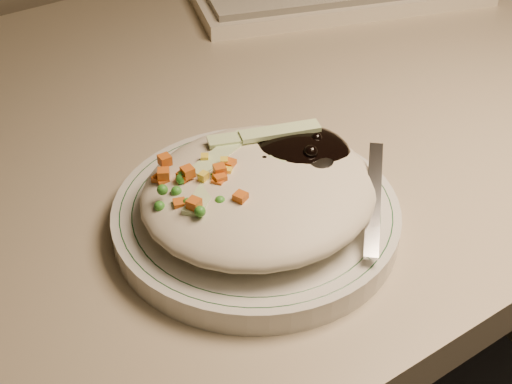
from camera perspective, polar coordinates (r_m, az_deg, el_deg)
desk at (r=0.85m, az=-4.09°, el=-5.42°), size 1.40×0.70×0.74m
plate at (r=0.58m, az=0.00°, el=-2.00°), size 0.23×0.23×0.02m
plate_rim at (r=0.58m, az=-0.00°, el=-1.24°), size 0.22×0.22×0.00m
meal at (r=0.57m, az=0.41°, el=0.56°), size 0.21×0.19×0.05m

